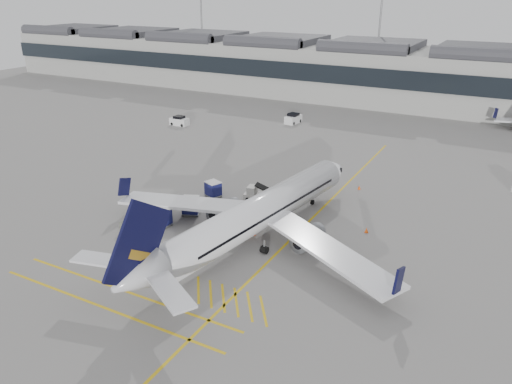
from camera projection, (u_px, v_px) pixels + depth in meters
The scene contains 17 objects.
ground at pixel (180, 236), 49.51m from camera, with size 220.00×220.00×0.00m, color gray.
terminal at pixel (381, 72), 105.66m from camera, with size 200.00×20.45×12.40m.
light_masts at pixel (394, 26), 114.65m from camera, with size 113.00×0.60×25.45m.
apron_markings at pixel (312, 218), 53.25m from camera, with size 0.25×60.00×0.01m, color gold.
airliner_main at pixel (256, 215), 47.70m from camera, with size 31.61×34.77×9.28m.
belt_loader at pixel (261, 195), 57.63m from camera, with size 5.02×2.35×1.99m.
baggage_cart_a at pixel (231, 220), 50.60m from camera, with size 1.70×1.40×1.78m.
baggage_cart_b at pixel (213, 189), 58.42m from camera, with size 2.18×1.99×1.87m.
baggage_cart_c at pixel (162, 217), 51.26m from camera, with size 2.03×1.76×1.93m.
baggage_cart_d at pixel (191, 205), 53.84m from camera, with size 2.34×2.17×1.98m.
ramp_agent_a at pixel (253, 217), 51.76m from camera, with size 0.57×0.38×1.57m, color orange.
ramp_agent_b at pixel (252, 226), 49.39m from camera, with size 0.93×0.73×1.92m, color #E54C0C.
pushback_tug at pixel (135, 227), 49.93m from camera, with size 2.73×1.73×1.51m.
safety_cone_nose at pixel (359, 187), 60.77m from camera, with size 0.36×0.36×0.50m, color #F24C0A.
safety_cone_engine at pixel (367, 230), 50.10m from camera, with size 0.39×0.39×0.54m, color #F24C0A.
service_van_left at pixel (179, 121), 88.65m from camera, with size 3.29×1.67×1.69m.
service_van_mid at pixel (293, 119), 90.04m from camera, with size 2.13×3.67×1.79m.
Camera 1 is at (27.57, -35.21, 22.96)m, focal length 35.00 mm.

